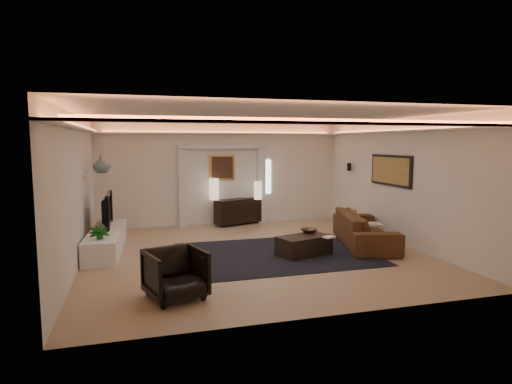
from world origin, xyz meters
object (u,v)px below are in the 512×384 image
object	(u,v)px
console	(238,211)
armchair	(176,274)
coffee_table	(304,245)
sofa	(365,229)

from	to	relation	value
console	armchair	xyz separation A→B (m)	(-2.29, -5.50, -0.02)
coffee_table	armchair	bearing A→B (deg)	-165.22
armchair	console	bearing A→B (deg)	50.45
console	coffee_table	bearing A→B (deg)	-101.76
armchair	coffee_table	bearing A→B (deg)	15.74
console	coffee_table	xyz separation A→B (m)	(0.55, -3.68, -0.20)
console	coffee_table	distance (m)	3.73
sofa	coffee_table	xyz separation A→B (m)	(-1.69, -0.45, -0.17)
coffee_table	sofa	bearing A→B (deg)	-2.98
sofa	coffee_table	bearing A→B (deg)	120.97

